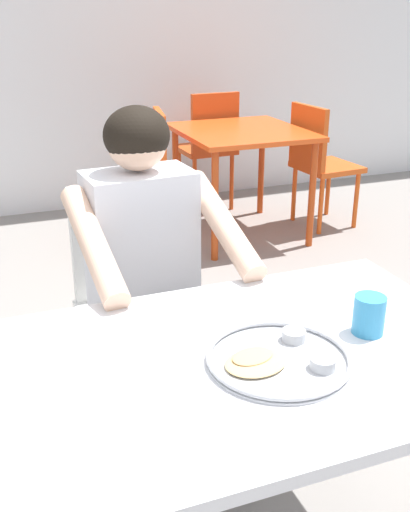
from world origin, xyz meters
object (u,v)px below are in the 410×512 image
diner_foreground (152,262)px  chair_red_right (318,158)px  chair_foreground (133,292)px  thali_tray (279,358)px  drinking_cup (369,314)px  chair_red_far (209,143)px  table_background_red (241,143)px  table_foreground (238,384)px  chair_red_left (144,171)px

diner_foreground → chair_red_right: diner_foreground is taller
chair_foreground → diner_foreground: size_ratio=0.75×
thali_tray → drinking_cup: (0.26, 0.04, 0.04)m
chair_red_far → drinking_cup: bearing=-104.6°
drinking_cup → table_background_red: 2.67m
chair_red_far → diner_foreground: bearing=-115.2°
thali_tray → table_foreground: bearing=144.2°
thali_tray → diner_foreground: size_ratio=0.27×
table_background_red → chair_red_far: (0.01, 0.59, -0.11)m
diner_foreground → thali_tray: bearing=-82.3°
table_background_red → chair_red_right: size_ratio=1.01×
drinking_cup → table_background_red: size_ratio=0.11×
chair_foreground → table_background_red: bearing=54.8°
table_foreground → table_background_red: (1.15, 2.53, -0.03)m
chair_red_left → chair_red_right: (1.24, -0.01, -0.02)m
chair_foreground → diner_foreground: diner_foreground is taller
diner_foreground → chair_red_right: bearing=47.1°
thali_tray → chair_red_far: 3.36m
thali_tray → chair_foreground: chair_foreground is taller
chair_foreground → chair_red_far: 2.56m
drinking_cup → chair_foreground: (-0.37, 0.87, -0.27)m
thali_tray → chair_red_right: size_ratio=0.38×
chair_red_left → drinking_cup: bearing=-93.2°
drinking_cup → chair_red_left: bearing=86.8°
chair_foreground → chair_red_left: (0.51, 1.65, 0.00)m
drinking_cup → chair_red_far: (0.82, 3.13, -0.27)m
thali_tray → chair_red_left: bearing=81.0°
drinking_cup → chair_red_far: size_ratio=0.11×
thali_tray → chair_red_right: chair_red_right is taller
table_foreground → chair_red_right: bearing=55.5°
chair_foreground → chair_red_right: 2.40m
chair_red_far → thali_tray: bearing=-108.8°
table_foreground → chair_red_far: (1.16, 3.12, -0.14)m
chair_foreground → table_background_red: size_ratio=1.04×
table_foreground → chair_red_far: 3.33m
table_foreground → chair_red_far: chair_red_far is taller
chair_red_left → chair_red_far: (0.68, 0.62, 0.00)m
table_foreground → chair_foreground: size_ratio=1.36×
diner_foreground → table_background_red: size_ratio=1.39×
diner_foreground → chair_foreground: bearing=93.1°
diner_foreground → table_background_red: 2.23m
table_foreground → chair_red_right: size_ratio=1.43×
diner_foreground → table_foreground: bearing=-88.3°
thali_tray → chair_foreground: 0.94m
thali_tray → chair_red_far: size_ratio=0.37×
thali_tray → chair_foreground: bearing=96.6°
chair_foreground → chair_red_right: bearing=43.2°
chair_red_right → chair_red_far: size_ratio=0.96×
chair_red_far → chair_foreground: bearing=-117.6°
table_background_red → chair_red_left: chair_red_left is taller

